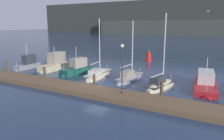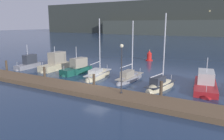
{
  "view_description": "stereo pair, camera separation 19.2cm",
  "coord_description": "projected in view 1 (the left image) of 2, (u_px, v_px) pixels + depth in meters",
  "views": [
    {
      "loc": [
        12.08,
        -18.54,
        6.45
      ],
      "look_at": [
        0.0,
        3.17,
        1.2
      ],
      "focal_mm": 35.0,
      "sensor_mm": 36.0,
      "label": 1
    },
    {
      "loc": [
        12.25,
        -18.45,
        6.45
      ],
      "look_at": [
        0.0,
        3.17,
        1.2
      ],
      "focal_mm": 35.0,
      "sensor_mm": 36.0,
      "label": 2
    }
  ],
  "objects": [
    {
      "name": "sailboat_berth_6",
      "position": [
        160.0,
        87.0,
        22.36
      ],
      "size": [
        2.52,
        5.48,
        8.31
      ],
      "color": "beige",
      "rests_on": "ground"
    },
    {
      "name": "sailboat_berth_5",
      "position": [
        130.0,
        79.0,
        25.51
      ],
      "size": [
        1.65,
        6.05,
        7.55
      ],
      "color": "gray",
      "rests_on": "ground"
    },
    {
      "name": "dock",
      "position": [
        85.0,
        90.0,
        20.98
      ],
      "size": [
        36.26,
        2.8,
        0.45
      ],
      "primitive_type": "cube",
      "color": "brown",
      "rests_on": "ground"
    },
    {
      "name": "motorboat_berth_2",
      "position": [
        55.0,
        66.0,
        31.49
      ],
      "size": [
        2.21,
        5.65,
        3.93
      ],
      "color": "beige",
      "rests_on": "ground"
    },
    {
      "name": "ground_plane",
      "position": [
        97.0,
        87.0,
        22.93
      ],
      "size": [
        400.0,
        400.0,
        0.0
      ],
      "primitive_type": "plane",
      "color": "navy"
    },
    {
      "name": "mooring_pile_2",
      "position": [
        94.0,
        81.0,
        22.29
      ],
      "size": [
        0.28,
        0.28,
        1.47
      ],
      "primitive_type": "cylinder",
      "color": "#4C3D2D",
      "rests_on": "ground"
    },
    {
      "name": "hillside_backdrop",
      "position": [
        214.0,
        18.0,
        122.18
      ],
      "size": [
        240.0,
        23.0,
        20.84
      ],
      "color": "#333833",
      "rests_on": "ground"
    },
    {
      "name": "channel_buoy",
      "position": [
        149.0,
        56.0,
        39.1
      ],
      "size": [
        1.25,
        1.25,
        1.98
      ],
      "color": "red",
      "rests_on": "ground"
    },
    {
      "name": "motorboat_berth_7",
      "position": [
        205.0,
        86.0,
        22.23
      ],
      "size": [
        3.18,
        7.36,
        3.66
      ],
      "color": "red",
      "rests_on": "ground"
    },
    {
      "name": "motorboat_berth_3",
      "position": [
        76.0,
        71.0,
        28.96
      ],
      "size": [
        2.33,
        5.19,
        4.24
      ],
      "color": "#195647",
      "rests_on": "ground"
    },
    {
      "name": "sailboat_berth_4",
      "position": [
        98.0,
        76.0,
        27.16
      ],
      "size": [
        2.65,
        6.42,
        7.94
      ],
      "color": "beige",
      "rests_on": "ground"
    },
    {
      "name": "dock_lamppost",
      "position": [
        122.0,
        61.0,
        18.75
      ],
      "size": [
        0.32,
        0.32,
        4.35
      ],
      "color": "#2D2D33",
      "rests_on": "dock"
    },
    {
      "name": "mooring_pile_3",
      "position": [
        162.0,
        90.0,
        18.93
      ],
      "size": [
        0.28,
        0.28,
        1.64
      ],
      "primitive_type": "cylinder",
      "color": "#4C3D2D",
      "rests_on": "ground"
    },
    {
      "name": "mooring_pile_0",
      "position": [
        6.0,
        67.0,
        28.94
      ],
      "size": [
        0.28,
        0.28,
        1.71
      ],
      "primitive_type": "cylinder",
      "color": "#4C3D2D",
      "rests_on": "ground"
    },
    {
      "name": "motorboat_berth_1",
      "position": [
        28.0,
        66.0,
        32.32
      ],
      "size": [
        1.66,
        4.6,
        4.09
      ],
      "color": "gray",
      "rests_on": "ground"
    },
    {
      "name": "mooring_pile_1",
      "position": [
        44.0,
        73.0,
        25.62
      ],
      "size": [
        0.28,
        0.28,
        1.53
      ],
      "primitive_type": "cylinder",
      "color": "#4C3D2D",
      "rests_on": "ground"
    }
  ]
}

